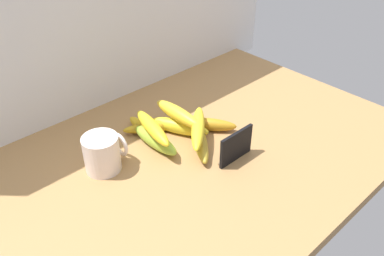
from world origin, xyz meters
TOP-DOWN VIEW (x-y plane):
  - counter_top at (0.00, 0.00)cm, footprint 110.00×76.00cm
  - chalkboard_sign at (2.52, -8.06)cm, footprint 11.00×1.80cm
  - coffee_mug at (-23.68, 11.82)cm, footprint 10.32×8.82cm
  - banana_0 at (-3.58, 15.03)cm, footprint 19.16×12.74cm
  - banana_1 at (-8.88, 10.08)cm, footprint 4.32×16.50cm
  - banana_2 at (-0.02, 10.42)cm, footprint 11.30×17.19cm
  - banana_3 at (6.60, 6.20)cm, footprint 13.12×15.27cm
  - banana_4 at (-0.11, 2.34)cm, footprint 14.62×18.15cm
  - banana_5 at (-7.39, 16.25)cm, footprint 4.30×15.58cm
  - banana_6 at (-9.16, 10.60)cm, footprint 7.61×18.25cm
  - banana_7 at (-0.41, 10.90)cm, footprint 3.88×17.56cm
  - banana_8 at (0.33, 3.04)cm, footprint 16.55×16.06cm

SIDE VIEW (x-z plane):
  - counter_top at x=0.00cm, z-range 0.00..3.00cm
  - banana_5 at x=-7.39cm, z-range 3.00..6.23cm
  - banana_0 at x=-3.58cm, z-range 3.00..6.32cm
  - banana_3 at x=6.60cm, z-range 3.00..6.65cm
  - banana_4 at x=-0.11cm, z-range 3.00..6.67cm
  - banana_2 at x=-0.02cm, z-range 3.00..7.13cm
  - banana_1 at x=-8.88cm, z-range 3.00..7.15cm
  - chalkboard_sign at x=2.52cm, z-range 2.66..11.06cm
  - coffee_mug at x=-23.68cm, z-range 3.00..12.33cm
  - banana_8 at x=0.33cm, z-range 6.67..10.04cm
  - banana_6 at x=-9.16cm, z-range 7.15..10.68cm
  - banana_7 at x=-0.41cm, z-range 7.13..10.91cm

